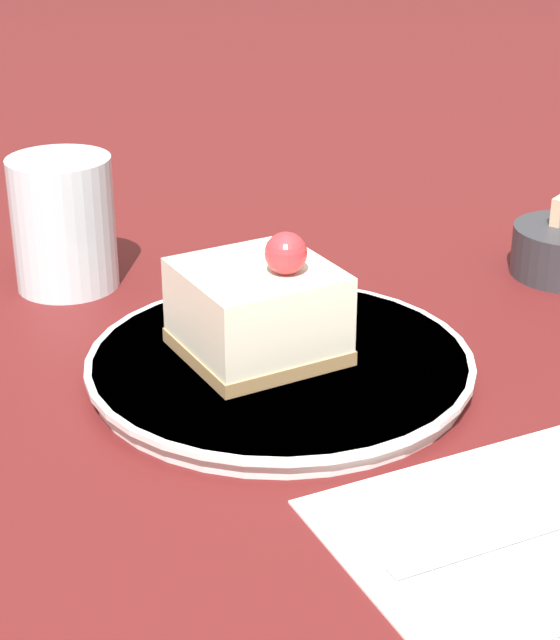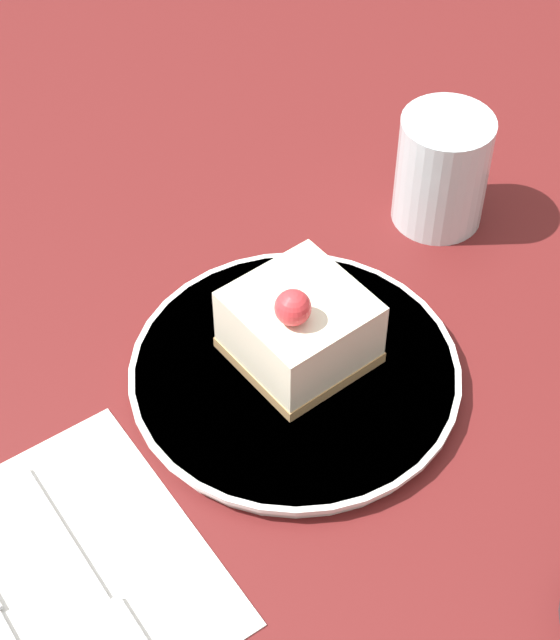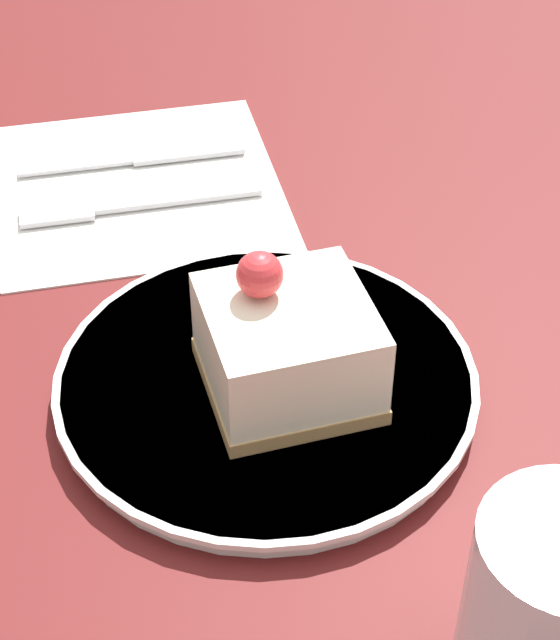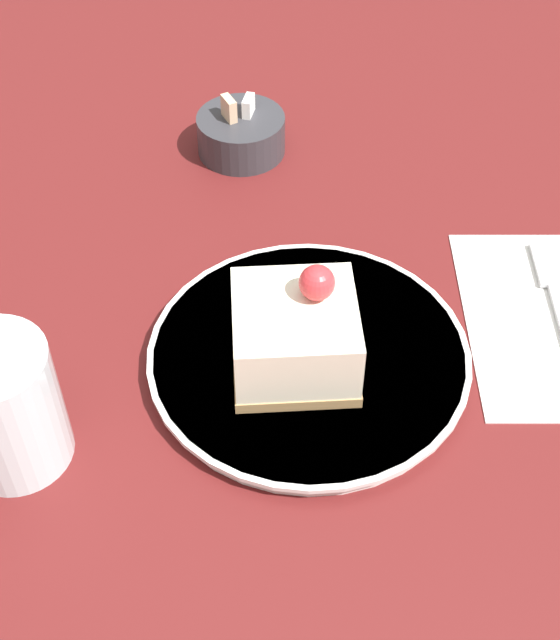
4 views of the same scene
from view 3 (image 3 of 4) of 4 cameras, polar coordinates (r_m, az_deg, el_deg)
The scene contains 7 objects.
ground_plane at distance 0.64m, azimuth 0.83°, elevation -2.82°, with size 4.00×4.00×0.00m, color #5B1919.
plate at distance 0.62m, azimuth -0.75°, elevation -3.38°, with size 0.24×0.24×0.01m.
cake_slice at distance 0.59m, azimuth 0.38°, elevation -1.36°, with size 0.10×0.10×0.08m.
napkin at distance 0.80m, azimuth -7.59°, elevation 7.15°, with size 0.25×0.24×0.00m.
fork at distance 0.77m, azimuth -8.52°, elevation 6.02°, with size 0.05×0.17×0.00m.
knife at distance 0.83m, azimuth -6.74°, elevation 8.61°, with size 0.04×0.17×0.00m.
drinking_glass at distance 0.48m, azimuth 14.31°, elevation -14.82°, with size 0.08×0.08×0.10m.
Camera 3 is at (-0.42, 0.19, 0.44)m, focal length 60.00 mm.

